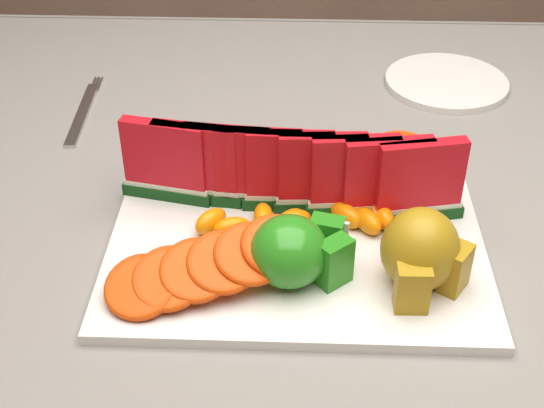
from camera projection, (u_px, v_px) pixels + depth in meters
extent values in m
cube|color=#4A2E1B|center=(302.00, 207.00, 0.92)|extent=(1.40, 0.90, 0.03)
cube|color=slate|center=(302.00, 194.00, 0.91)|extent=(1.52, 1.02, 0.01)
cube|color=slate|center=(303.00, 72.00, 1.37)|extent=(1.52, 0.01, 0.20)
cube|color=silver|center=(296.00, 243.00, 0.82)|extent=(0.40, 0.30, 0.01)
ellipsoid|color=#30900E|center=(289.00, 251.00, 0.74)|extent=(0.10, 0.10, 0.07)
cube|color=#30900E|center=(335.00, 263.00, 0.74)|extent=(0.04, 0.04, 0.05)
cube|color=beige|center=(341.00, 263.00, 0.74)|extent=(0.03, 0.02, 0.05)
cube|color=#30900E|center=(327.00, 240.00, 0.77)|extent=(0.04, 0.03, 0.05)
cube|color=beige|center=(333.00, 240.00, 0.77)|extent=(0.03, 0.01, 0.05)
ellipsoid|color=#AB7119|center=(420.00, 249.00, 0.74)|extent=(0.10, 0.10, 0.09)
cube|color=#AB7119|center=(412.00, 289.00, 0.71)|extent=(0.03, 0.02, 0.05)
cube|color=#AB7119|center=(455.00, 269.00, 0.74)|extent=(0.04, 0.04, 0.05)
cylinder|color=silver|center=(446.00, 82.00, 1.12)|extent=(0.19, 0.19, 0.01)
cube|color=silver|center=(82.00, 114.00, 1.05)|extent=(0.02, 0.17, 0.00)
cube|color=silver|center=(93.00, 84.00, 1.12)|extent=(0.00, 0.04, 0.00)
cube|color=silver|center=(97.00, 84.00, 1.12)|extent=(0.00, 0.04, 0.00)
cube|color=silver|center=(100.00, 84.00, 1.12)|extent=(0.00, 0.04, 0.00)
cube|color=#0B3413|center=(168.00, 192.00, 0.87)|extent=(0.11, 0.04, 0.01)
cube|color=silver|center=(167.00, 185.00, 0.86)|extent=(0.10, 0.04, 0.01)
cube|color=#C40104|center=(164.00, 154.00, 0.84)|extent=(0.10, 0.04, 0.08)
cube|color=#0B3413|center=(198.00, 194.00, 0.87)|extent=(0.11, 0.04, 0.01)
cube|color=silver|center=(197.00, 187.00, 0.86)|extent=(0.10, 0.03, 0.01)
cube|color=#C40104|center=(195.00, 156.00, 0.83)|extent=(0.10, 0.03, 0.08)
cube|color=#0B3413|center=(228.00, 197.00, 0.86)|extent=(0.11, 0.03, 0.01)
cube|color=silver|center=(228.00, 190.00, 0.86)|extent=(0.10, 0.03, 0.01)
cube|color=#C40104|center=(227.00, 159.00, 0.83)|extent=(0.10, 0.03, 0.08)
cube|color=#0B3413|center=(259.00, 199.00, 0.86)|extent=(0.11, 0.03, 0.01)
cube|color=silver|center=(259.00, 192.00, 0.85)|extent=(0.10, 0.02, 0.01)
cube|color=#C40104|center=(258.00, 161.00, 0.83)|extent=(0.10, 0.02, 0.08)
cube|color=#0B3413|center=(289.00, 202.00, 0.85)|extent=(0.10, 0.02, 0.01)
cube|color=silver|center=(290.00, 195.00, 0.85)|extent=(0.10, 0.02, 0.01)
cube|color=#C40104|center=(290.00, 164.00, 0.82)|extent=(0.10, 0.02, 0.08)
cube|color=#0B3413|center=(320.00, 205.00, 0.85)|extent=(0.11, 0.03, 0.01)
cube|color=silver|center=(321.00, 198.00, 0.84)|extent=(0.10, 0.02, 0.01)
cube|color=#C40104|center=(322.00, 166.00, 0.82)|extent=(0.10, 0.02, 0.08)
cube|color=#0B3413|center=(352.00, 207.00, 0.85)|extent=(0.11, 0.03, 0.01)
cube|color=silver|center=(352.00, 200.00, 0.84)|extent=(0.10, 0.03, 0.01)
cube|color=#C40104|center=(355.00, 169.00, 0.81)|extent=(0.10, 0.03, 0.08)
cube|color=#0B3413|center=(383.00, 210.00, 0.84)|extent=(0.11, 0.04, 0.01)
cube|color=silver|center=(384.00, 203.00, 0.84)|extent=(0.10, 0.03, 0.01)
cube|color=#C40104|center=(388.00, 171.00, 0.81)|extent=(0.10, 0.03, 0.08)
cube|color=#0B3413|center=(415.00, 213.00, 0.84)|extent=(0.11, 0.04, 0.01)
cube|color=silver|center=(416.00, 206.00, 0.83)|extent=(0.10, 0.04, 0.01)
cube|color=#C40104|center=(421.00, 174.00, 0.81)|extent=(0.10, 0.04, 0.08)
cylinder|color=orange|center=(141.00, 287.00, 0.73)|extent=(0.08, 0.08, 0.03)
torus|color=red|center=(141.00, 287.00, 0.73)|extent=(0.09, 0.09, 0.03)
cylinder|color=orange|center=(169.00, 278.00, 0.73)|extent=(0.07, 0.07, 0.03)
torus|color=red|center=(169.00, 278.00, 0.73)|extent=(0.08, 0.08, 0.03)
cylinder|color=orange|center=(196.00, 270.00, 0.73)|extent=(0.07, 0.07, 0.03)
torus|color=red|center=(196.00, 270.00, 0.73)|extent=(0.08, 0.07, 0.03)
cylinder|color=orange|center=(223.00, 262.00, 0.74)|extent=(0.07, 0.07, 0.03)
torus|color=red|center=(223.00, 262.00, 0.74)|extent=(0.08, 0.08, 0.03)
cylinder|color=orange|center=(250.00, 254.00, 0.74)|extent=(0.08, 0.08, 0.03)
torus|color=red|center=(250.00, 254.00, 0.74)|extent=(0.09, 0.09, 0.03)
cylinder|color=orange|center=(277.00, 245.00, 0.74)|extent=(0.08, 0.08, 0.03)
torus|color=red|center=(277.00, 245.00, 0.74)|extent=(0.10, 0.09, 0.03)
cylinder|color=orange|center=(202.00, 166.00, 0.90)|extent=(0.08, 0.08, 0.03)
torus|color=red|center=(202.00, 166.00, 0.90)|extent=(0.09, 0.09, 0.03)
cylinder|color=orange|center=(242.00, 164.00, 0.90)|extent=(0.09, 0.09, 0.03)
torus|color=red|center=(242.00, 164.00, 0.90)|extent=(0.10, 0.10, 0.03)
cylinder|color=orange|center=(282.00, 163.00, 0.90)|extent=(0.09, 0.09, 0.03)
torus|color=red|center=(282.00, 163.00, 0.90)|extent=(0.10, 0.10, 0.03)
cylinder|color=orange|center=(323.00, 162.00, 0.89)|extent=(0.10, 0.10, 0.03)
torus|color=red|center=(323.00, 162.00, 0.89)|extent=(0.11, 0.11, 0.03)
cylinder|color=orange|center=(364.00, 160.00, 0.89)|extent=(0.10, 0.10, 0.03)
torus|color=red|center=(364.00, 160.00, 0.89)|extent=(0.12, 0.11, 0.03)
cylinder|color=orange|center=(405.00, 159.00, 0.89)|extent=(0.11, 0.11, 0.03)
torus|color=red|center=(405.00, 159.00, 0.89)|extent=(0.12, 0.12, 0.03)
ellipsoid|color=orange|center=(211.00, 221.00, 0.82)|extent=(0.04, 0.05, 0.03)
ellipsoid|color=orange|center=(232.00, 228.00, 0.81)|extent=(0.05, 0.03, 0.03)
ellipsoid|color=orange|center=(263.00, 217.00, 0.82)|extent=(0.03, 0.04, 0.03)
ellipsoid|color=orange|center=(290.00, 221.00, 0.82)|extent=(0.04, 0.05, 0.03)
ellipsoid|color=orange|center=(293.00, 221.00, 0.82)|extent=(0.05, 0.04, 0.03)
ellipsoid|color=orange|center=(321.00, 229.00, 0.81)|extent=(0.05, 0.04, 0.03)
ellipsoid|color=orange|center=(346.00, 215.00, 0.83)|extent=(0.04, 0.04, 0.03)
ellipsoid|color=orange|center=(367.00, 221.00, 0.82)|extent=(0.04, 0.05, 0.03)
ellipsoid|color=orange|center=(382.00, 216.00, 0.83)|extent=(0.04, 0.05, 0.03)
ellipsoid|color=orange|center=(398.00, 229.00, 0.81)|extent=(0.04, 0.05, 0.03)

